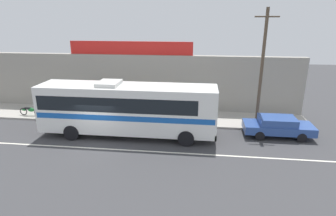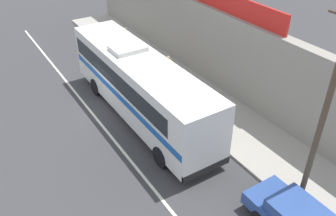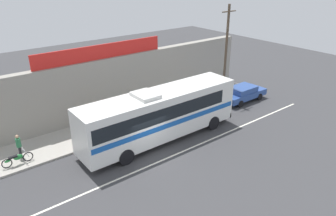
{
  "view_description": "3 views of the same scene",
  "coord_description": "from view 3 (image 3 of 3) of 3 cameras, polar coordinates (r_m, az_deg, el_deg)",
  "views": [
    {
      "loc": [
        6.66,
        -15.9,
        7.82
      ],
      "look_at": [
        4.57,
        1.23,
        2.17
      ],
      "focal_mm": 29.76,
      "sensor_mm": 36.0,
      "label": 1
    },
    {
      "loc": [
        16.46,
        -6.1,
        11.4
      ],
      "look_at": [
        4.67,
        1.39,
        2.16
      ],
      "focal_mm": 38.03,
      "sensor_mm": 36.0,
      "label": 2
    },
    {
      "loc": [
        -10.1,
        -14.62,
        11.33
      ],
      "look_at": [
        2.53,
        1.54,
        2.2
      ],
      "focal_mm": 34.28,
      "sensor_mm": 36.0,
      "label": 3
    }
  ],
  "objects": [
    {
      "name": "intercity_bus",
      "position": [
        21.99,
        -1.54,
        -0.91
      ],
      "size": [
        11.89,
        2.68,
        3.78
      ],
      "color": "white",
      "rests_on": "ground_plane"
    },
    {
      "name": "ground_plane",
      "position": [
        21.07,
        -2.88,
        -8.55
      ],
      "size": [
        70.0,
        70.0,
        0.0
      ],
      "primitive_type": "plane",
      "color": "#3A3A3D"
    },
    {
      "name": "motorcycle_black",
      "position": [
        22.83,
        -13.7,
        -4.88
      ],
      "size": [
        1.91,
        0.56,
        0.94
      ],
      "color": "black",
      "rests_on": "sidewalk_slab"
    },
    {
      "name": "sidewalk_slab",
      "position": [
        24.93,
        -9.83,
        -3.22
      ],
      "size": [
        30.0,
        3.6,
        0.14
      ],
      "primitive_type": "cube",
      "color": "#A8A399",
      "rests_on": "ground_plane"
    },
    {
      "name": "utility_pole",
      "position": [
        28.77,
        10.26,
        9.76
      ],
      "size": [
        1.6,
        0.22,
        8.31
      ],
      "color": "brown",
      "rests_on": "sidewalk_slab"
    },
    {
      "name": "storefront_billboard",
      "position": [
        25.18,
        -11.79,
        9.77
      ],
      "size": [
        10.53,
        0.12,
        1.1
      ],
      "primitive_type": "cube",
      "color": "red",
      "rests_on": "storefront_facade"
    },
    {
      "name": "pedestrian_near_shop",
      "position": [
        22.25,
        -25.01,
        -5.92
      ],
      "size": [
        0.3,
        0.48,
        1.61
      ],
      "color": "black",
      "rests_on": "sidewalk_slab"
    },
    {
      "name": "storefront_facade",
      "position": [
        25.78,
        -12.5,
        3.15
      ],
      "size": [
        30.0,
        0.7,
        4.8
      ],
      "primitive_type": "cube",
      "color": "gray",
      "rests_on": "ground_plane"
    },
    {
      "name": "motorcycle_green",
      "position": [
        21.82,
        -25.29,
        -8.13
      ],
      "size": [
        1.85,
        0.56,
        0.94
      ],
      "color": "black",
      "rests_on": "sidewalk_slab"
    },
    {
      "name": "road_center_stripe",
      "position": [
        20.53,
        -1.57,
        -9.49
      ],
      "size": [
        30.0,
        0.14,
        0.01
      ],
      "primitive_type": "cube",
      "color": "silver",
      "rests_on": "ground_plane"
    },
    {
      "name": "parked_car",
      "position": [
        29.91,
        13.17,
        2.61
      ],
      "size": [
        4.59,
        1.91,
        1.37
      ],
      "color": "#2D4C93",
      "rests_on": "ground_plane"
    },
    {
      "name": "pedestrian_by_curb",
      "position": [
        23.85,
        -10.91,
        -1.73
      ],
      "size": [
        0.3,
        0.48,
        1.73
      ],
      "color": "brown",
      "rests_on": "sidewalk_slab"
    }
  ]
}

